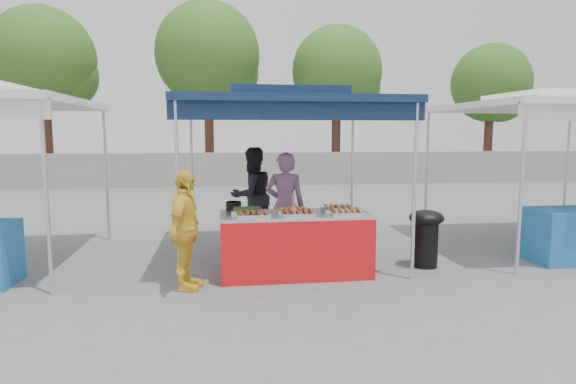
{
  "coord_description": "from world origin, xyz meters",
  "views": [
    {
      "loc": [
        -0.98,
        -6.39,
        1.93
      ],
      "look_at": [
        0.0,
        0.6,
        1.05
      ],
      "focal_mm": 30.0,
      "sensor_mm": 36.0,
      "label": 1
    }
  ],
  "objects": [
    {
      "name": "cooking_pot",
      "position": [
        -0.81,
        0.24,
        0.91
      ],
      "size": [
        0.21,
        0.21,
        0.12
      ],
      "primitive_type": "cylinder",
      "color": "black",
      "rests_on": "vendor_table"
    },
    {
      "name": "food_tray_bl",
      "position": [
        -0.64,
        -0.02,
        0.88
      ],
      "size": [
        0.42,
        0.3,
        0.07
      ],
      "color": "silver",
      "rests_on": "vendor_table"
    },
    {
      "name": "crate_left",
      "position": [
        -0.39,
        0.66,
        0.14
      ],
      "size": [
        0.47,
        0.33,
        0.28
      ],
      "primitive_type": "cube",
      "color": "#1543B2",
      "rests_on": "ground_plane"
    },
    {
      "name": "skewer_cup",
      "position": [
        -0.06,
        -0.36,
        0.9
      ],
      "size": [
        0.09,
        0.09,
        0.11
      ],
      "primitive_type": "cylinder",
      "color": "silver",
      "rests_on": "vendor_table"
    },
    {
      "name": "food_tray_br",
      "position": [
        0.6,
        -0.05,
        0.88
      ],
      "size": [
        0.42,
        0.3,
        0.07
      ],
      "color": "silver",
      "rests_on": "vendor_table"
    },
    {
      "name": "crate_right",
      "position": [
        0.24,
        0.59,
        0.17
      ],
      "size": [
        0.56,
        0.39,
        0.34
      ],
      "primitive_type": "cube",
      "color": "#1543B2",
      "rests_on": "ground_plane"
    },
    {
      "name": "vendor_woman",
      "position": [
        -0.02,
        0.81,
        0.82
      ],
      "size": [
        0.64,
        0.47,
        1.63
      ],
      "primitive_type": "imported",
      "rotation": [
        0.0,
        0.0,
        3.0
      ],
      "color": "#965F8D",
      "rests_on": "ground_plane"
    },
    {
      "name": "tree_1",
      "position": [
        -1.26,
        13.13,
        4.77
      ],
      "size": [
        4.06,
        4.06,
        6.97
      ],
      "color": "#47271B",
      "rests_on": "ground_plane"
    },
    {
      "name": "wok_burner",
      "position": [
        1.92,
        0.03,
        0.49
      ],
      "size": [
        0.49,
        0.49,
        0.83
      ],
      "rotation": [
        0.0,
        0.0,
        -0.18
      ],
      "color": "black",
      "rests_on": "ground_plane"
    },
    {
      "name": "crate_stacked",
      "position": [
        0.24,
        0.59,
        0.49
      ],
      "size": [
        0.52,
        0.36,
        0.31
      ],
      "primitive_type": "cube",
      "color": "#1543B2",
      "rests_on": "crate_right"
    },
    {
      "name": "tree_0",
      "position": [
        -7.34,
        13.17,
        4.51
      ],
      "size": [
        3.83,
        3.83,
        6.59
      ],
      "color": "#47271B",
      "rests_on": "ground_plane"
    },
    {
      "name": "food_tray_fm",
      "position": [
        -0.0,
        -0.33,
        0.88
      ],
      "size": [
        0.42,
        0.3,
        0.07
      ],
      "color": "silver",
      "rests_on": "vendor_table"
    },
    {
      "name": "tree_3",
      "position": [
        10.57,
        13.02,
        3.85
      ],
      "size": [
        3.37,
        3.28,
        5.64
      ],
      "color": "#47271B",
      "rests_on": "ground_plane"
    },
    {
      "name": "vendor_table",
      "position": [
        0.0,
        -0.1,
        0.43
      ],
      "size": [
        2.0,
        0.8,
        0.85
      ],
      "color": "red",
      "rests_on": "ground_plane"
    },
    {
      "name": "food_tray_fr",
      "position": [
        0.64,
        -0.33,
        0.88
      ],
      "size": [
        0.42,
        0.3,
        0.07
      ],
      "color": "silver",
      "rests_on": "vendor_table"
    },
    {
      "name": "back_wall",
      "position": [
        0.0,
        11.0,
        0.6
      ],
      "size": [
        40.0,
        0.25,
        1.2
      ],
      "primitive_type": "cube",
      "color": "gray",
      "rests_on": "ground_plane"
    },
    {
      "name": "ground_plane",
      "position": [
        0.0,
        0.0,
        0.0
      ],
      "size": [
        80.0,
        80.0,
        0.0
      ],
      "primitive_type": "plane",
      "color": "slate"
    },
    {
      "name": "food_tray_bm",
      "position": [
        -0.03,
        -0.03,
        0.88
      ],
      "size": [
        0.42,
        0.3,
        0.07
      ],
      "color": "silver",
      "rests_on": "vendor_table"
    },
    {
      "name": "customer_person",
      "position": [
        -1.42,
        -0.51,
        0.74
      ],
      "size": [
        0.56,
        0.93,
        1.48
      ],
      "primitive_type": "imported",
      "rotation": [
        0.0,
        0.0,
        1.32
      ],
      "color": "yellow",
      "rests_on": "ground_plane"
    },
    {
      "name": "main_canopy",
      "position": [
        0.0,
        0.97,
        2.37
      ],
      "size": [
        3.2,
        3.2,
        2.57
      ],
      "color": "silver",
      "rests_on": "ground_plane"
    },
    {
      "name": "helper_man",
      "position": [
        -0.45,
        1.85,
        0.84
      ],
      "size": [
        1.02,
        0.95,
        1.67
      ],
      "primitive_type": "imported",
      "rotation": [
        0.0,
        0.0,
        3.64
      ],
      "color": "black",
      "rests_on": "ground_plane"
    },
    {
      "name": "neighbor_stall_right",
      "position": [
        4.5,
        0.57,
        1.6
      ],
      "size": [
        3.2,
        3.2,
        2.57
      ],
      "color": "silver",
      "rests_on": "ground_plane"
    },
    {
      "name": "tree_2",
      "position": [
        3.79,
        12.66,
        4.18
      ],
      "size": [
        3.6,
        3.56,
        6.11
      ],
      "color": "#47271B",
      "rests_on": "ground_plane"
    },
    {
      "name": "food_tray_fl",
      "position": [
        -0.58,
        -0.34,
        0.88
      ],
      "size": [
        0.42,
        0.3,
        0.07
      ],
      "color": "silver",
      "rests_on": "vendor_table"
    }
  ]
}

